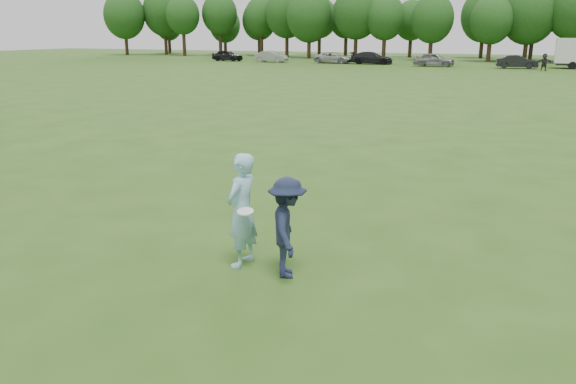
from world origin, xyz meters
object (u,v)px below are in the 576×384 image
Objects in this scene: car_c at (334,58)px; car_a at (227,55)px; car_f at (517,62)px; car_b at (271,57)px; player_far_d at (544,62)px; defender at (287,228)px; car_d at (372,58)px; thrower at (242,210)px; car_e at (434,60)px.

car_a is at bearing 92.24° from car_c.
car_c is 21.84m from car_f.
car_a reaches higher than car_b.
car_c is at bearing -83.30° from car_b.
defender is at bearing -107.93° from player_far_d.
car_c is at bearing 83.33° from car_d.
car_c is (-19.23, 61.43, -0.29)m from thrower.
player_far_d is at bearing -29.42° from defender.
defender reaches higher than car_a.
defender is at bearing 173.70° from car_f.
car_a is at bearing 86.81° from car_b.
thrower is 0.45× the size of car_a.
car_e is (28.07, -1.74, 0.05)m from car_a.
car_f is (21.72, -2.22, 0.02)m from car_c.
defender is 0.34× the size of car_c.
car_f reaches higher than car_c.
player_far_d is 33.09m from car_b.
thrower is at bearing -172.34° from car_d.
car_a is (-35.37, 61.34, -0.09)m from defender.
car_e is 1.06× the size of car_f.
car_d is (-14.28, 61.32, -0.23)m from thrower.
car_d reaches higher than car_a.
defender is at bearing 87.48° from thrower.
car_c is 1.15× the size of car_f.
car_a is 6.88m from car_b.
thrower is 0.40× the size of car_c.
thrower is at bearing -108.83° from player_far_d.
car_e reaches higher than car_a.
car_d reaches higher than car_b.
car_f is at bearing -91.59° from car_e.
car_d is at bearing -11.21° from defender.
car_a is 37.03m from car_f.
car_d is (20.20, 0.09, 0.01)m from car_a.
thrower is 56.42m from player_far_d.
defender is 0.38× the size of car_b.
player_far_d reaches higher than car_b.
car_a is at bearing 82.12° from car_f.
thrower reaches higher than car_c.
car_c is at bearing 81.63° from car_e.
thrower is at bearing 58.27° from defender.
car_f is (1.61, 59.31, -0.12)m from defender.
car_a is at bearing 159.15° from player_far_d.
car_f is at bearing -94.35° from car_c.
car_d is at bearing 77.12° from car_e.
defender is at bearing -172.78° from car_e.
defender reaches higher than car_e.
car_d is at bearing -89.73° from car_c.
car_e reaches higher than car_d.
defender is 64.74m from car_c.
car_b is 13.36m from car_d.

